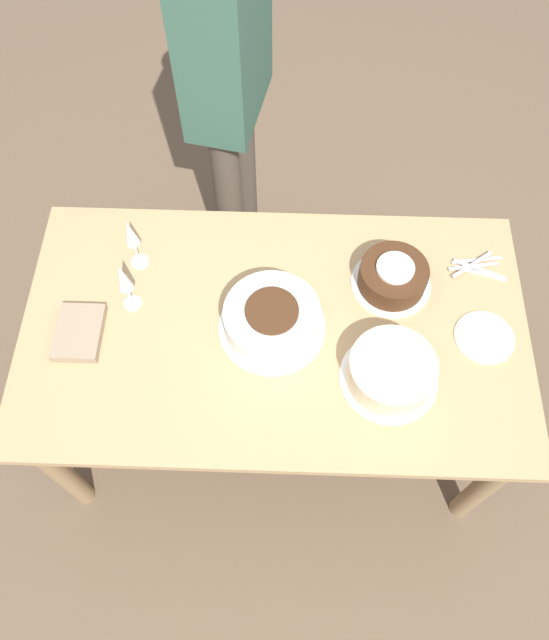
{
  "coord_description": "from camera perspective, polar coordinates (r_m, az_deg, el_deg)",
  "views": [
    {
      "loc": [
        -0.03,
        0.91,
        2.45
      ],
      "look_at": [
        0.0,
        0.0,
        0.78
      ],
      "focal_mm": 35.0,
      "sensor_mm": 36.0,
      "label": 1
    }
  ],
  "objects": [
    {
      "name": "wine_glass_near",
      "position": [
        1.92,
        -13.66,
        3.65
      ],
      "size": [
        0.06,
        0.06,
        0.22
      ],
      "color": "silver",
      "rests_on": "dining_table"
    },
    {
      "name": "dining_table",
      "position": [
        2.04,
        -0.0,
        -2.05
      ],
      "size": [
        1.59,
        0.9,
        0.73
      ],
      "color": "tan",
      "rests_on": "ground_plane"
    },
    {
      "name": "ground_plane",
      "position": [
        2.62,
        -0.0,
        -8.16
      ],
      "size": [
        12.0,
        12.0,
        0.0
      ],
      "primitive_type": "plane",
      "color": "brown"
    },
    {
      "name": "cake_back_decorated",
      "position": [
        1.86,
        10.61,
        -4.66
      ],
      "size": [
        0.3,
        0.3,
        0.11
      ],
      "color": "white",
      "rests_on": "dining_table"
    },
    {
      "name": "wine_glass_far",
      "position": [
        2.0,
        -12.99,
        7.53
      ],
      "size": [
        0.06,
        0.06,
        0.22
      ],
      "color": "silver",
      "rests_on": "dining_table"
    },
    {
      "name": "cake_center_white",
      "position": [
        1.9,
        -0.24,
        -0.09
      ],
      "size": [
        0.34,
        0.34,
        0.11
      ],
      "color": "white",
      "rests_on": "dining_table"
    },
    {
      "name": "fork_pile",
      "position": [
        2.16,
        17.97,
        4.67
      ],
      "size": [
        0.19,
        0.11,
        0.01
      ],
      "color": "silver",
      "rests_on": "dining_table"
    },
    {
      "name": "person_cutting",
      "position": [
        2.25,
        -4.45,
        22.71
      ],
      "size": [
        0.29,
        0.44,
        1.73
      ],
      "rotation": [
        0.0,
        0.0,
        1.37
      ],
      "color": "#4C4238",
      "rests_on": "ground_plane"
    },
    {
      "name": "cake_front_chocolate",
      "position": [
        2.03,
        10.77,
        3.93
      ],
      "size": [
        0.26,
        0.26,
        0.1
      ],
      "color": "white",
      "rests_on": "dining_table"
    },
    {
      "name": "napkin_stack",
      "position": [
        2.01,
        -17.44,
        -1.1
      ],
      "size": [
        0.14,
        0.19,
        0.03
      ],
      "color": "gray",
      "rests_on": "dining_table"
    },
    {
      "name": "dessert_plate_left",
      "position": [
        2.04,
        18.64,
        -1.53
      ],
      "size": [
        0.19,
        0.19,
        0.01
      ],
      "color": "beige",
      "rests_on": "dining_table"
    }
  ]
}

